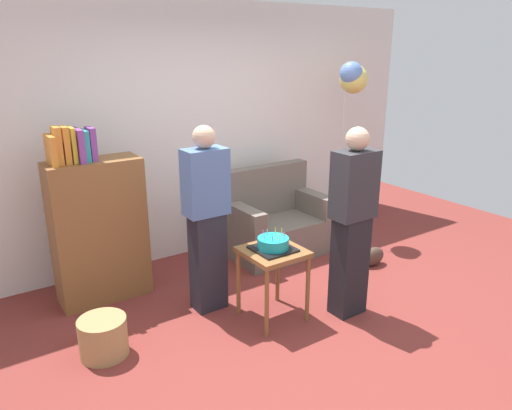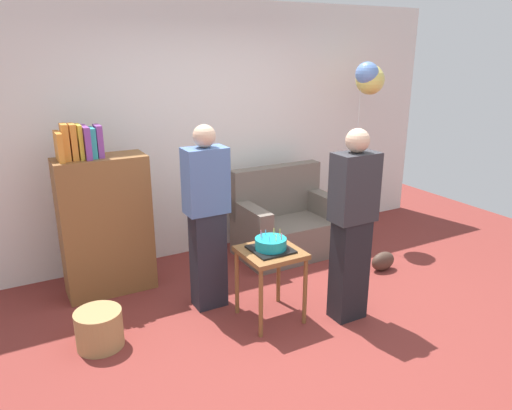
{
  "view_description": "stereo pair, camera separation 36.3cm",
  "coord_description": "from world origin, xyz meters",
  "views": [
    {
      "loc": [
        -2.36,
        -2.63,
        2.21
      ],
      "look_at": [
        -0.18,
        0.57,
        0.95
      ],
      "focal_mm": 33.89,
      "sensor_mm": 36.0,
      "label": 1
    },
    {
      "loc": [
        -2.05,
        -2.82,
        2.21
      ],
      "look_at": [
        -0.18,
        0.57,
        0.95
      ],
      "focal_mm": 33.89,
      "sensor_mm": 36.0,
      "label": 2
    }
  ],
  "objects": [
    {
      "name": "ground_plane",
      "position": [
        0.0,
        0.0,
        0.0
      ],
      "size": [
        8.0,
        8.0,
        0.0
      ],
      "primitive_type": "plane",
      "color": "maroon"
    },
    {
      "name": "person_holding_cake",
      "position": [
        0.41,
        0.03,
        0.83
      ],
      "size": [
        0.36,
        0.22,
        1.63
      ],
      "rotation": [
        0.0,
        0.0,
        3.07
      ],
      "color": "black",
      "rests_on": "ground_plane"
    },
    {
      "name": "bookshelf",
      "position": [
        -1.26,
        1.5,
        0.69
      ],
      "size": [
        0.8,
        0.36,
        1.61
      ],
      "color": "brown",
      "rests_on": "ground_plane"
    },
    {
      "name": "side_table",
      "position": [
        -0.18,
        0.32,
        0.53
      ],
      "size": [
        0.48,
        0.48,
        0.63
      ],
      "color": "brown",
      "rests_on": "ground_plane"
    },
    {
      "name": "balloon_bunch",
      "position": [
        1.71,
        1.39,
        1.9
      ],
      "size": [
        0.35,
        0.32,
        2.08
      ],
      "color": "silver",
      "rests_on": "ground_plane"
    },
    {
      "name": "couch",
      "position": [
        0.68,
        1.46,
        0.34
      ],
      "size": [
        1.1,
        0.7,
        0.96
      ],
      "color": "#6B6056",
      "rests_on": "ground_plane"
    },
    {
      "name": "wall_back",
      "position": [
        0.0,
        2.05,
        1.35
      ],
      "size": [
        6.0,
        0.1,
        2.7
      ],
      "primitive_type": "cube",
      "color": "silver",
      "rests_on": "ground_plane"
    },
    {
      "name": "handbag",
      "position": [
        1.33,
        0.56,
        0.1
      ],
      "size": [
        0.28,
        0.14,
        0.2
      ],
      "primitive_type": "ellipsoid",
      "color": "#473328",
      "rests_on": "ground_plane"
    },
    {
      "name": "person_blowing_candles",
      "position": [
        -0.54,
        0.78,
        0.83
      ],
      "size": [
        0.36,
        0.22,
        1.63
      ],
      "rotation": [
        0.0,
        0.0,
        0.17
      ],
      "color": "#23232D",
      "rests_on": "ground_plane"
    },
    {
      "name": "wicker_basket",
      "position": [
        -1.55,
        0.6,
        0.15
      ],
      "size": [
        0.36,
        0.36,
        0.3
      ],
      "primitive_type": "cylinder",
      "color": "#A88451",
      "rests_on": "ground_plane"
    },
    {
      "name": "birthday_cake",
      "position": [
        -0.18,
        0.32,
        0.68
      ],
      "size": [
        0.32,
        0.32,
        0.17
      ],
      "color": "black",
      "rests_on": "side_table"
    }
  ]
}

